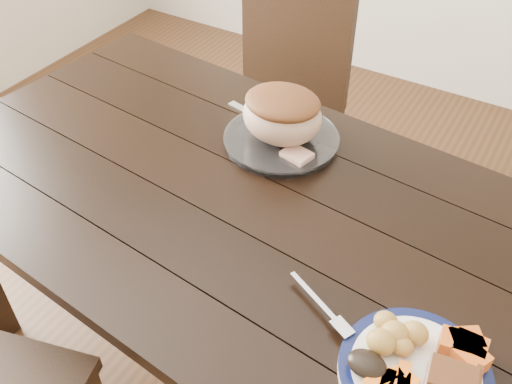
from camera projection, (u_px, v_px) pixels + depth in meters
The scene contains 14 objects.
ground at pixel (238, 364), 1.85m from camera, with size 4.00×4.00×0.00m, color #472B16.
dining_table at pixel (233, 219), 1.42m from camera, with size 1.68×1.04×0.75m.
chair_far at pixel (281, 98), 2.09m from camera, with size 0.44×0.45×0.93m.
dinner_plate at pixel (414, 373), 0.99m from camera, with size 0.27×0.27×0.02m, color white.
plate_rim at pixel (415, 371), 0.98m from camera, with size 0.27×0.27×0.02m, color #0B1139.
serving_platter at pixel (281, 140), 1.50m from camera, with size 0.30×0.30×0.02m, color white.
pork_slice at pixel (451, 382), 0.94m from camera, with size 0.08×0.06×0.04m, color tan.
roasted_potatoes at pixel (395, 335), 1.01m from camera, with size 0.10×0.10×0.05m.
pumpkin_wedges at pixel (465, 349), 0.99m from camera, with size 0.09×0.09×0.04m.
dark_mushroom at pixel (367, 364), 0.97m from camera, with size 0.07×0.05×0.03m, color black.
fork at pixel (324, 308), 1.08m from camera, with size 0.17×0.09×0.00m.
roast_joint at pixel (282, 116), 1.45m from camera, with size 0.21×0.18×0.14m, color tan.
cut_slice at pixel (297, 155), 1.42m from camera, with size 0.07×0.06×0.02m, color tan.
carving_knife at pixel (288, 132), 1.53m from camera, with size 0.32×0.09×0.01m.
Camera 1 is at (0.58, -0.84, 1.65)m, focal length 40.00 mm.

